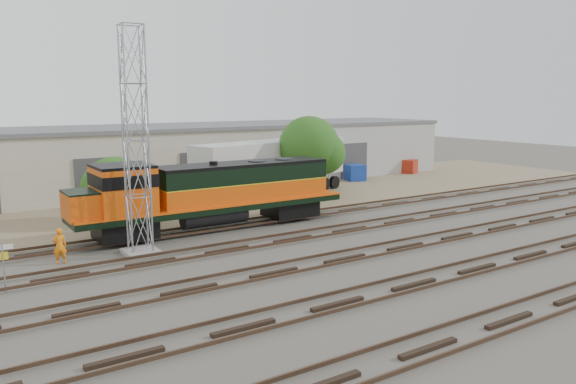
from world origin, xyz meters
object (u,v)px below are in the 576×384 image
signal_tower (136,146)px  worker (60,246)px  semi_trailer (276,161)px  locomotive (210,192)px

signal_tower → worker: 5.87m
signal_tower → semi_trailer: bearing=35.7°
locomotive → signal_tower: 6.40m
locomotive → signal_tower: (-5.01, -2.50, 3.10)m
worker → semi_trailer: 20.83m
locomotive → semi_trailer: bearing=39.9°
semi_trailer → worker: bearing=-164.7°
locomotive → worker: size_ratio=9.62×
signal_tower → locomotive: bearing=26.5°
semi_trailer → locomotive: bearing=-153.7°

